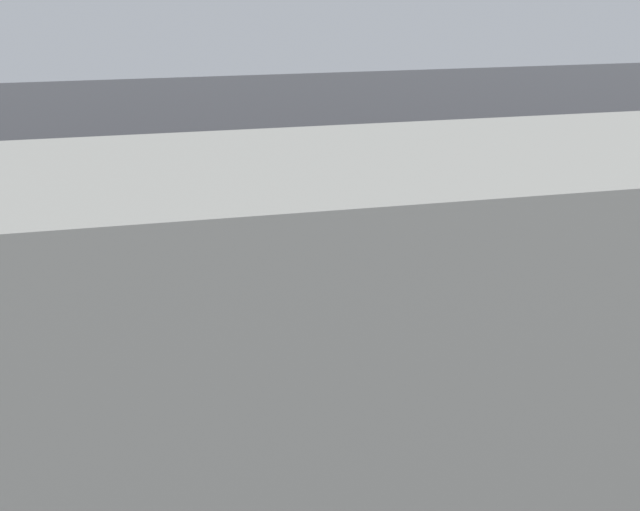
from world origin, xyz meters
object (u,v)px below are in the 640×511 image
moving_hatchback (400,210)px  pedestrian (197,320)px  fire_hydrant (242,323)px  sign_post (277,280)px

moving_hatchback → pedestrian: (4.96, 3.93, -0.34)m
moving_hatchback → pedestrian: moving_hatchback is taller
fire_hydrant → pedestrian: 0.89m
moving_hatchback → pedestrian: 6.34m
pedestrian → sign_post: bearing=154.8°
moving_hatchback → fire_hydrant: (4.17, 3.67, -0.63)m
moving_hatchback → sign_post: bearing=51.1°
fire_hydrant → pedestrian: size_ratio=0.66×
fire_hydrant → pedestrian: pedestrian is taller
moving_hatchback → sign_post: sign_post is taller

